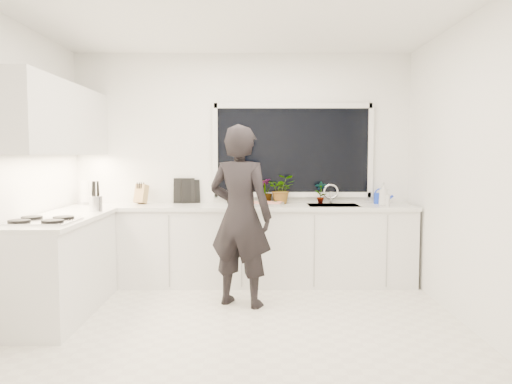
{
  "coord_description": "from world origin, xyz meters",
  "views": [
    {
      "loc": [
        0.15,
        -4.26,
        1.5
      ],
      "look_at": [
        0.16,
        0.4,
        1.15
      ],
      "focal_mm": 35.0,
      "sensor_mm": 36.0,
      "label": 1
    }
  ],
  "objects": [
    {
      "name": "floor",
      "position": [
        0.0,
        0.0,
        -0.01
      ],
      "size": [
        4.0,
        3.5,
        0.02
      ],
      "primitive_type": "cube",
      "color": "beige",
      "rests_on": "ground"
    },
    {
      "name": "wall_back",
      "position": [
        0.0,
        1.76,
        1.35
      ],
      "size": [
        4.0,
        0.02,
        2.7
      ],
      "primitive_type": "cube",
      "color": "white",
      "rests_on": "ground"
    },
    {
      "name": "wall_left",
      "position": [
        -2.01,
        0.0,
        1.35
      ],
      "size": [
        0.02,
        3.5,
        2.7
      ],
      "primitive_type": "cube",
      "color": "white",
      "rests_on": "ground"
    },
    {
      "name": "wall_right",
      "position": [
        2.01,
        0.0,
        1.35
      ],
      "size": [
        0.02,
        3.5,
        2.7
      ],
      "primitive_type": "cube",
      "color": "white",
      "rests_on": "ground"
    },
    {
      "name": "ceiling",
      "position": [
        0.0,
        0.0,
        2.71
      ],
      "size": [
        4.0,
        3.5,
        0.02
      ],
      "primitive_type": "cube",
      "color": "white",
      "rests_on": "wall_back"
    },
    {
      "name": "window",
      "position": [
        0.6,
        1.73,
        1.55
      ],
      "size": [
        1.8,
        0.02,
        1.0
      ],
      "primitive_type": "cube",
      "color": "black",
      "rests_on": "wall_back"
    },
    {
      "name": "base_cabinets_back",
      "position": [
        0.0,
        1.45,
        0.44
      ],
      "size": [
        3.92,
        0.58,
        0.88
      ],
      "primitive_type": "cube",
      "color": "white",
      "rests_on": "floor"
    },
    {
      "name": "base_cabinets_left",
      "position": [
        -1.67,
        0.35,
        0.44
      ],
      "size": [
        0.58,
        1.6,
        0.88
      ],
      "primitive_type": "cube",
      "color": "white",
      "rests_on": "floor"
    },
    {
      "name": "countertop_back",
      "position": [
        0.0,
        1.44,
        0.9
      ],
      "size": [
        3.94,
        0.62,
        0.04
      ],
      "primitive_type": "cube",
      "color": "silver",
      "rests_on": "base_cabinets_back"
    },
    {
      "name": "countertop_left",
      "position": [
        -1.67,
        0.35,
        0.9
      ],
      "size": [
        0.62,
        1.6,
        0.04
      ],
      "primitive_type": "cube",
      "color": "silver",
      "rests_on": "base_cabinets_left"
    },
    {
      "name": "upper_cabinets",
      "position": [
        -1.79,
        0.7,
        1.85
      ],
      "size": [
        0.34,
        2.1,
        0.7
      ],
      "primitive_type": "cube",
      "color": "white",
      "rests_on": "wall_left"
    },
    {
      "name": "sink",
      "position": [
        1.05,
        1.45,
        0.87
      ],
      "size": [
        0.58,
        0.42,
        0.14
      ],
      "primitive_type": "cube",
      "color": "silver",
      "rests_on": "countertop_back"
    },
    {
      "name": "faucet",
      "position": [
        1.05,
        1.65,
        1.03
      ],
      "size": [
        0.03,
        0.03,
        0.22
      ],
      "primitive_type": "cylinder",
      "color": "silver",
      "rests_on": "countertop_back"
    },
    {
      "name": "stovetop",
      "position": [
        -1.69,
        -0.0,
        0.94
      ],
      "size": [
        0.56,
        0.48,
        0.03
      ],
      "primitive_type": "cube",
      "color": "black",
      "rests_on": "countertop_left"
    },
    {
      "name": "person",
      "position": [
        0.0,
        0.62,
        0.9
      ],
      "size": [
        0.77,
        0.64,
        1.79
      ],
      "primitive_type": "imported",
      "rotation": [
        0.0,
        0.0,
        2.75
      ],
      "color": "black",
      "rests_on": "floor"
    },
    {
      "name": "pizza_tray",
      "position": [
        0.25,
        1.42,
        0.94
      ],
      "size": [
        0.48,
        0.38,
        0.03
      ],
      "primitive_type": "cube",
      "rotation": [
        0.0,
        0.0,
        -0.17
      ],
      "color": "silver",
      "rests_on": "countertop_back"
    },
    {
      "name": "pizza",
      "position": [
        0.25,
        1.42,
        0.95
      ],
      "size": [
        0.43,
        0.34,
        0.01
      ],
      "primitive_type": "cube",
      "rotation": [
        0.0,
        0.0,
        -0.17
      ],
      "color": "red",
      "rests_on": "pizza_tray"
    },
    {
      "name": "watering_can",
      "position": [
        1.63,
        1.61,
        0.98
      ],
      "size": [
        0.18,
        0.18,
        0.13
      ],
      "primitive_type": "cylinder",
      "rotation": [
        0.0,
        0.0,
        0.37
      ],
      "color": "#1535CD",
      "rests_on": "countertop_back"
    },
    {
      "name": "paper_towel_roll",
      "position": [
        -1.85,
        1.55,
        1.05
      ],
      "size": [
        0.12,
        0.12,
        0.26
      ],
      "primitive_type": "cylinder",
      "rotation": [
        0.0,
        0.0,
        0.09
      ],
      "color": "white",
      "rests_on": "countertop_back"
    },
    {
      "name": "knife_block",
      "position": [
        -1.19,
        1.59,
        1.03
      ],
      "size": [
        0.16,
        0.14,
        0.22
      ],
      "primitive_type": "cube",
      "rotation": [
        0.0,
        0.0,
        -0.39
      ],
      "color": "olive",
      "rests_on": "countertop_back"
    },
    {
      "name": "utensil_crock",
      "position": [
        -1.48,
        0.8,
        1.0
      ],
      "size": [
        0.13,
        0.13,
        0.16
      ],
      "primitive_type": "cylinder",
      "rotation": [
        0.0,
        0.0,
        -0.01
      ],
      "color": "#BCBDC1",
      "rests_on": "countertop_left"
    },
    {
      "name": "picture_frame_large",
      "position": [
        -0.62,
        1.69,
        1.06
      ],
      "size": [
        0.22,
        0.08,
        0.28
      ],
      "primitive_type": "cube",
      "rotation": [
        0.0,
        0.0,
        0.3
      ],
      "color": "black",
      "rests_on": "countertop_back"
    },
    {
      "name": "picture_frame_small",
      "position": [
        -0.7,
        1.69,
        1.07
      ],
      "size": [
        0.25,
        0.03,
        0.3
      ],
      "primitive_type": "cube",
      "rotation": [
        0.0,
        0.0,
        0.04
      ],
      "color": "black",
      "rests_on": "countertop_back"
    },
    {
      "name": "herb_plants",
      "position": [
        0.38,
        1.61,
        1.08
      ],
      "size": [
        1.22,
        0.29,
        0.34
      ],
      "color": "#26662D",
      "rests_on": "countertop_back"
    },
    {
      "name": "soap_bottles",
      "position": [
        1.6,
        1.3,
        1.04
      ],
      "size": [
        0.15,
        0.14,
        0.27
      ],
      "color": "#D8BF66",
      "rests_on": "countertop_back"
    }
  ]
}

